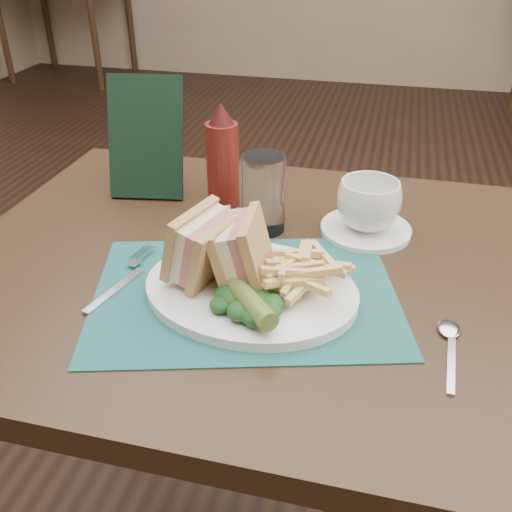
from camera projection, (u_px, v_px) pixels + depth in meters
The scene contains 18 objects.
floor at pixel (290, 387), 1.69m from camera, with size 7.00×7.00×0.00m, color black.
wall_back at pixel (372, 84), 4.59m from camera, with size 6.00×6.00×0.00m, color tan.
table_main at pixel (246, 426), 1.08m from camera, with size 0.90×0.75×0.75m, color black, non-canonical shape.
table_bg_left at pixel (69, 29), 4.59m from camera, with size 0.90×0.75×0.75m, color black, non-canonical shape.
placemat at pixel (245, 294), 0.80m from camera, with size 0.42×0.30×0.00m, color #1A534F.
plate at pixel (251, 290), 0.79m from camera, with size 0.30×0.24×0.01m, color white, non-canonical shape.
sandwich_half_a at pixel (190, 242), 0.79m from camera, with size 0.06×0.10×0.09m, color tan, non-canonical shape.
sandwich_half_b at pixel (226, 248), 0.77m from camera, with size 0.06×0.10×0.09m, color tan, non-canonical shape.
kale_garnish at pixel (246, 305), 0.73m from camera, with size 0.11×0.08×0.03m, color #143815, non-canonical shape.
pickle_spear at pixel (247, 298), 0.72m from camera, with size 0.03×0.03×0.12m, color #4C6024.
fries_pile at pixel (302, 267), 0.77m from camera, with size 0.18×0.20×0.06m, color #E0BD70, non-canonical shape.
fork at pixel (123, 276), 0.82m from camera, with size 0.03×0.17×0.01m, color silver, non-canonical shape.
spoon at pixel (451, 350), 0.69m from camera, with size 0.03×0.15×0.01m, color silver, non-canonical shape.
saucer at pixel (366, 229), 0.95m from camera, with size 0.15×0.15×0.01m, color white.
coffee_cup at pixel (368, 205), 0.93m from camera, with size 0.10×0.10×0.08m, color white.
drinking_glass at pixel (263, 194), 0.93m from camera, with size 0.07×0.07×0.13m, color silver.
ketchup_bottle at pixel (222, 155), 1.00m from camera, with size 0.06×0.06×0.19m, color #5B160F, non-canonical shape.
check_presenter at pixel (146, 137), 1.03m from camera, with size 0.13×0.01×0.22m, color black.
Camera 1 is at (0.20, -1.23, 1.21)m, focal length 40.00 mm.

